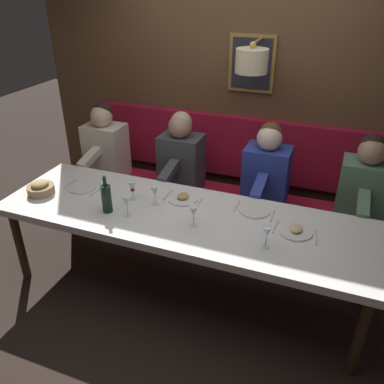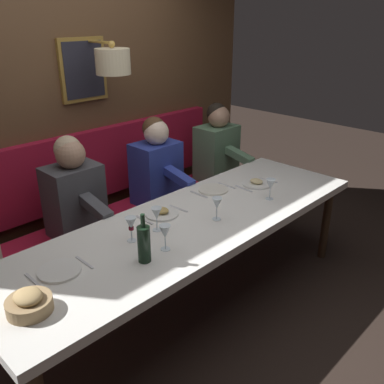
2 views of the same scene
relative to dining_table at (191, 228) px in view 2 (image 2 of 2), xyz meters
name	(u,v)px [view 2 (image 2 of 2)]	position (x,y,z in m)	size (l,w,h in m)	color
ground_plane	(191,307)	(0.00, 0.00, -0.68)	(12.00, 12.00, 0.00)	black
dining_table	(191,228)	(0.00, 0.00, 0.00)	(0.90, 2.90, 0.74)	silver
banquette_bench	(119,240)	(0.89, 0.00, -0.46)	(0.52, 3.10, 0.45)	maroon
back_wall_panel	(70,101)	(1.46, 0.00, 0.68)	(0.59, 4.30, 2.90)	brown
diner_nearest	(217,145)	(0.88, -1.28, 0.13)	(0.60, 0.40, 0.79)	#567A5B
diner_near	(157,164)	(0.88, -0.46, 0.13)	(0.60, 0.40, 0.79)	#283893
diner_middle	(74,191)	(0.88, 0.38, 0.13)	(0.60, 0.40, 0.79)	#3D3D42
place_setting_0	(60,271)	(0.09, 0.96, 0.07)	(0.24, 0.31, 0.01)	silver
place_setting_1	(213,189)	(0.24, -0.50, 0.07)	(0.24, 0.31, 0.01)	silver
place_setting_2	(162,213)	(0.21, 0.08, 0.07)	(0.24, 0.31, 0.05)	silver
place_setting_3	(256,183)	(0.06, -0.84, 0.07)	(0.24, 0.32, 0.05)	silver
wine_glass_0	(157,214)	(0.06, 0.26, 0.18)	(0.07, 0.07, 0.16)	silver
wine_glass_1	(270,185)	(-0.18, -0.68, 0.18)	(0.07, 0.07, 0.16)	silver
wine_glass_2	(165,232)	(-0.16, 0.39, 0.18)	(0.07, 0.07, 0.16)	silver
wine_glass_3	(131,224)	(0.07, 0.46, 0.17)	(0.07, 0.07, 0.16)	silver
wine_glass_4	(217,204)	(-0.11, -0.13, 0.18)	(0.07, 0.07, 0.16)	silver
wine_bottle	(144,243)	(-0.17, 0.55, 0.18)	(0.08, 0.08, 0.30)	black
bread_bowl	(29,303)	(-0.11, 1.23, 0.11)	(0.22, 0.22, 0.12)	#9E7F56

